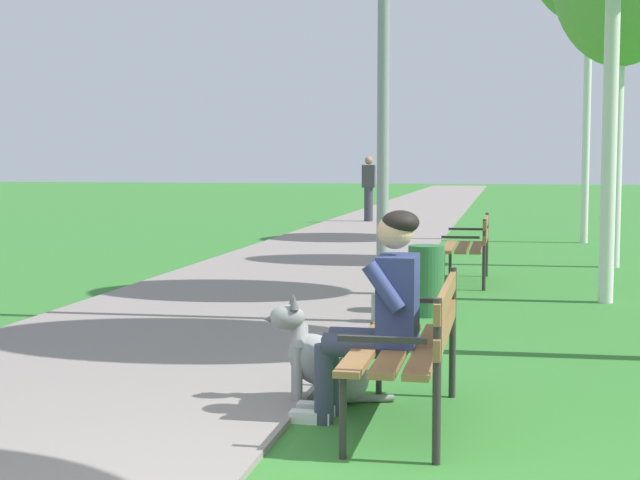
# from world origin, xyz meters

# --- Properties ---
(paved_path) EXTENTS (3.24, 60.00, 0.04)m
(paved_path) POSITION_xyz_m (-1.85, 24.00, 0.02)
(paved_path) COLOR gray
(paved_path) RESTS_ON ground
(park_bench_near) EXTENTS (0.55, 1.50, 0.85)m
(park_bench_near) POSITION_xyz_m (0.47, 1.53, 0.51)
(park_bench_near) COLOR olive
(park_bench_near) RESTS_ON ground
(park_bench_mid) EXTENTS (0.55, 1.50, 0.85)m
(park_bench_mid) POSITION_xyz_m (0.55, 8.07, 0.51)
(park_bench_mid) COLOR olive
(park_bench_mid) RESTS_ON ground
(person_seated_on_near_bench) EXTENTS (0.74, 0.49, 1.25)m
(person_seated_on_near_bench) POSITION_xyz_m (0.26, 1.55, 0.68)
(person_seated_on_near_bench) COLOR #33384C
(person_seated_on_near_bench) RESTS_ON ground
(dog_grey) EXTENTS (0.81, 0.42, 0.71)m
(dog_grey) POSITION_xyz_m (-0.13, 1.89, 0.26)
(dog_grey) COLOR gray
(dog_grey) RESTS_ON ground
(lamp_post_near) EXTENTS (0.24, 0.24, 4.58)m
(lamp_post_near) POSITION_xyz_m (-0.14, 4.76, 2.37)
(lamp_post_near) COLOR gray
(lamp_post_near) RESTS_ON ground
(litter_bin) EXTENTS (0.36, 0.36, 0.70)m
(litter_bin) POSITION_xyz_m (0.21, 5.43, 0.35)
(litter_bin) COLOR #2D6638
(litter_bin) RESTS_ON ground
(pedestrian_distant) EXTENTS (0.32, 0.22, 1.65)m
(pedestrian_distant) POSITION_xyz_m (-2.39, 19.26, 0.84)
(pedestrian_distant) COLOR #383842
(pedestrian_distant) RESTS_ON ground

